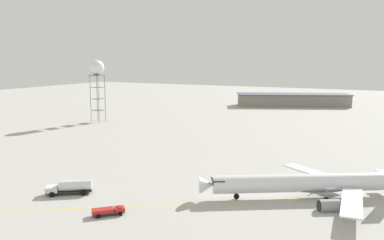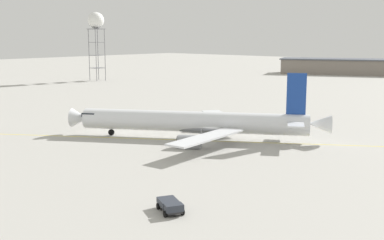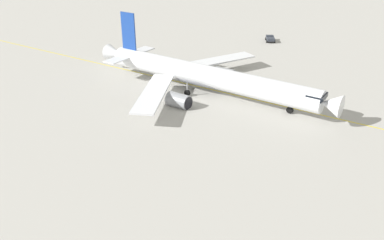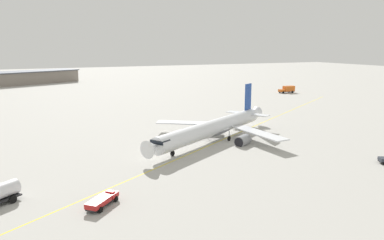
% 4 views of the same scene
% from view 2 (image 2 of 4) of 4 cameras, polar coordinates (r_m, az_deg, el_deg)
% --- Properties ---
extents(ground_plane, '(600.00, 600.00, 0.00)m').
position_cam_2_polar(ground_plane, '(84.56, 2.29, -2.41)').
color(ground_plane, '#ADAAA3').
extents(airliner_main, '(41.06, 30.68, 12.02)m').
position_cam_2_polar(airliner_main, '(85.59, 0.55, -0.34)').
color(airliner_main, white).
rests_on(airliner_main, ground_plane).
extents(baggage_truck_truck, '(4.09, 3.36, 1.22)m').
position_cam_2_polar(baggage_truck_truck, '(51.10, -2.55, -9.82)').
color(baggage_truck_truck, '#232326').
rests_on(baggage_truck_truck, ground_plane).
extents(radar_tower, '(6.38, 6.38, 26.78)m').
position_cam_2_polar(radar_tower, '(199.85, -11.06, 11.03)').
color(radar_tower, slate).
rests_on(radar_tower, ground_plane).
extents(terminal_shed, '(65.25, 40.81, 7.15)m').
position_cam_2_polar(terminal_shed, '(239.74, 17.97, 5.91)').
color(terminal_shed, gray).
rests_on(terminal_shed, ground_plane).
extents(taxiway_centreline, '(143.58, 91.79, 0.01)m').
position_cam_2_polar(taxiway_centreline, '(84.11, 3.77, -2.48)').
color(taxiway_centreline, yellow).
rests_on(taxiway_centreline, ground_plane).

